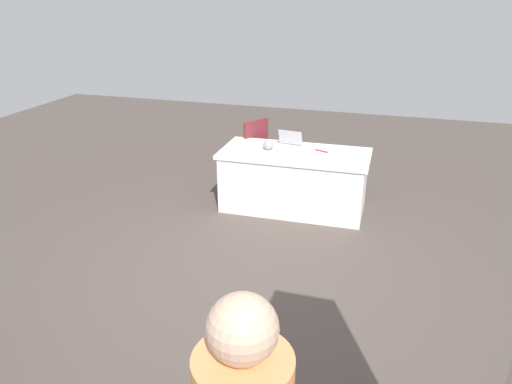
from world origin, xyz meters
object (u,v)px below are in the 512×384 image
Objects in this scene: table_foreground at (294,180)px; scissors_red at (321,151)px; chair_near_front at (250,147)px; yarn_ball at (268,145)px; laptop_silver at (287,145)px.

table_foreground is 10.32× the size of scissors_red.
scissors_red is (-1.09, 0.48, 0.20)m from chair_near_front.
table_foreground is 1.90× the size of chair_near_front.
table_foreground is 0.99m from chair_near_front.
chair_near_front reaches higher than yarn_ball.
table_foreground is 0.45m from laptop_silver.
scissors_red is (-0.44, 0.01, -0.04)m from laptop_silver.
table_foreground is 14.35× the size of yarn_ball.
laptop_silver is (-0.65, 0.47, 0.23)m from chair_near_front.
chair_near_front is at bearing -37.45° from table_foreground.
chair_near_front reaches higher than laptop_silver.
laptop_silver is 2.73× the size of yarn_ball.
chair_near_front reaches higher than table_foreground.
chair_near_front is (0.77, -0.59, 0.18)m from table_foreground.
table_foreground is at bearing -95.88° from chair_near_front.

